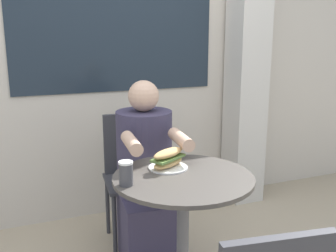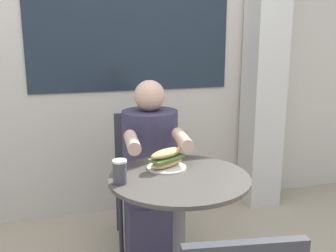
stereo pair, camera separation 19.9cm
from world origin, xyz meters
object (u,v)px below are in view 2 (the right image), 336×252
(cafe_table, at_px, (179,216))
(diner_chair, at_px, (141,164))
(seated_diner, at_px, (151,186))
(drink_cup, at_px, (120,172))
(sandwich_on_plate, at_px, (167,160))

(cafe_table, xyz_separation_m, diner_chair, (0.00, 0.86, -0.02))
(diner_chair, bearing_deg, seated_diner, 93.74)
(diner_chair, relative_size, seated_diner, 0.76)
(drink_cup, bearing_deg, diner_chair, 71.98)
(diner_chair, height_order, sandwich_on_plate, diner_chair)
(cafe_table, relative_size, seated_diner, 0.66)
(seated_diner, distance_m, sandwich_on_plate, 0.49)
(sandwich_on_plate, relative_size, drink_cup, 1.95)
(cafe_table, relative_size, diner_chair, 0.86)
(diner_chair, relative_size, drink_cup, 7.87)
(sandwich_on_plate, bearing_deg, drink_cup, -151.62)
(drink_cup, bearing_deg, sandwich_on_plate, 28.38)
(cafe_table, relative_size, sandwich_on_plate, 3.47)
(seated_diner, bearing_deg, diner_chair, -86.26)
(cafe_table, xyz_separation_m, seated_diner, (-0.01, 0.52, -0.05))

